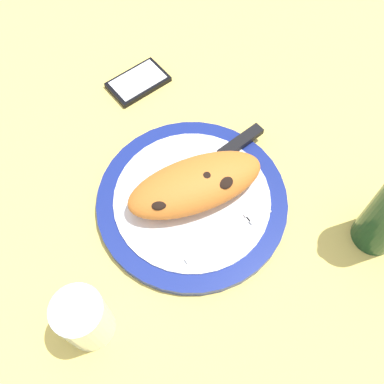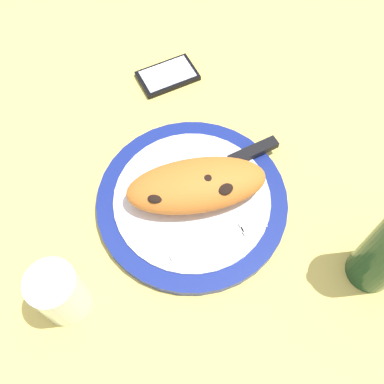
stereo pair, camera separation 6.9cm
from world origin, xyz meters
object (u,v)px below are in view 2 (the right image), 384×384
at_px(knife, 237,159).
at_px(smartphone, 168,76).
at_px(water_glass, 60,294).
at_px(calzone, 197,185).
at_px(plate, 192,201).
at_px(fork, 227,236).

relative_size(knife, smartphone, 1.87).
distance_m(knife, water_glass, 0.35).
distance_m(calzone, smartphone, 0.27).
xyz_separation_m(knife, smartphone, (-0.06, 0.23, -0.02)).
xyz_separation_m(plate, knife, (0.09, 0.05, 0.01)).
xyz_separation_m(calzone, fork, (0.02, -0.08, -0.03)).
xyz_separation_m(smartphone, water_glass, (-0.25, -0.38, 0.04)).
bearing_deg(fork, plate, 112.95).
height_order(fork, water_glass, water_glass).
bearing_deg(smartphone, calzone, -94.62).
relative_size(calzone, water_glass, 2.28).
bearing_deg(water_glass, smartphone, 56.58).
distance_m(knife, smartphone, 0.24).
height_order(plate, smartphone, plate).
distance_m(plate, water_glass, 0.25).
bearing_deg(knife, fork, -114.79).
bearing_deg(calzone, smartphone, 85.38).
bearing_deg(water_glass, knife, 26.16).
height_order(calzone, fork, calzone).
bearing_deg(plate, knife, 27.08).
bearing_deg(calzone, fork, -73.82).
height_order(calzone, knife, calzone).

